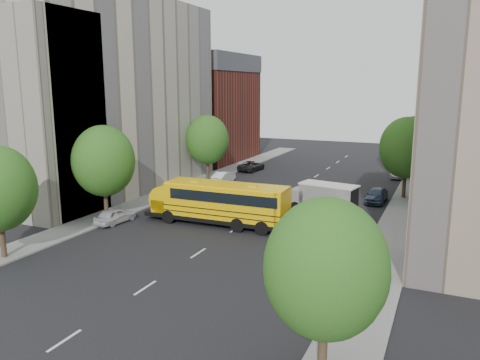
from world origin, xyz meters
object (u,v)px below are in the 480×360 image
Objects in this scene: street_tree_3 at (326,269)px; parked_car_3 at (330,266)px; street_tree_4 at (407,148)px; parked_car_2 at (251,166)px; parked_car_5 at (399,172)px; parked_car_4 at (377,195)px; street_tree_5 at (416,139)px; safari_truck at (324,197)px; parked_car_0 at (115,216)px; street_tree_2 at (207,140)px; parked_car_1 at (224,177)px; school_bus at (217,201)px; street_tree_1 at (104,161)px.

parked_car_3 is at bearing 101.79° from street_tree_3.
street_tree_4 is 22.85m from parked_car_3.
street_tree_3 is 0.88× the size of street_tree_4.
parked_car_5 reaches higher than parked_car_2.
street_tree_4 is 21.83m from parked_car_2.
street_tree_4 is 1.64× the size of parked_car_3.
street_tree_5 is at bearing 83.95° from parked_car_4.
parked_car_5 is (18.26, 2.77, 0.02)m from parked_car_2.
parked_car_0 is at bearing -135.26° from safari_truck.
street_tree_2 reaches higher than parked_car_4.
parked_car_5 is (-1.54, 42.84, -3.78)m from street_tree_3.
street_tree_3 is at bearing -55.49° from street_tree_2.
street_tree_2 is 1.82× the size of parked_car_4.
street_tree_5 is (-0.00, 44.00, 0.25)m from street_tree_3.
street_tree_2 is 22.00m from street_tree_4.
school_bus is at bearing 113.54° from parked_car_1.
street_tree_4 reaches higher than parked_car_5.
parked_car_3 is 33.18m from parked_car_5.
street_tree_3 is 24.85m from parked_car_0.
street_tree_1 is 1.23× the size of safari_truck.
street_tree_1 is at bearing 164.45° from parked_car_3.
safari_truck is at bearing 30.51° from street_tree_1.
school_bus is 16.66m from parked_car_4.
street_tree_3 is 21.06m from school_bus.
street_tree_3 is 43.03m from parked_car_5.
street_tree_5 is 20.59m from parked_car_2.
school_bus reaches higher than safari_truck.
parked_car_0 is at bearing -118.81° from parked_car_5.
parked_car_2 is at bearing -90.95° from parked_car_1.
street_tree_5 reaches higher than school_bus.
parked_car_5 is (20.46, 10.84, -4.15)m from street_tree_2.
street_tree_3 is 1.79× the size of parked_car_1.
parked_car_4 is at bearing 94.30° from street_tree_3.
school_bus is at bearing -152.18° from parked_car_0.
parked_car_1 is 0.85× the size of parked_car_2.
street_tree_3 is at bearing -90.00° from street_tree_4.
street_tree_3 is at bearing -83.85° from parked_car_5.
school_bus is at bearing 15.22° from street_tree_1.
school_bus is 2.94× the size of parked_car_4.
street_tree_3 is 37.59m from parked_car_1.
parked_car_4 is (17.60, -2.49, 0.06)m from parked_car_1.
street_tree_1 is 37.20m from street_tree_5.
street_tree_5 reaches higher than parked_car_3.
parked_car_1 is 0.94× the size of parked_car_4.
parked_car_3 is at bearing 174.60° from parked_car_0.
street_tree_3 reaches higher than parked_car_1.
street_tree_2 is at bearing -79.80° from parked_car_0.
parked_car_5 is at bearing 85.88° from parked_car_3.
street_tree_2 is at bearing -151.39° from street_tree_5.
street_tree_2 is 1.03× the size of street_tree_5.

